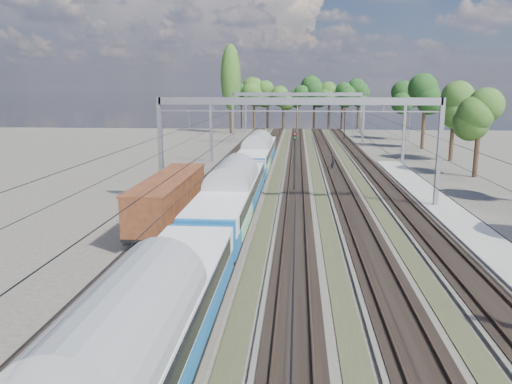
# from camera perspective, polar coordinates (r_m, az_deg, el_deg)

# --- Properties ---
(track_bed) EXTENTS (21.00, 130.00, 0.34)m
(track_bed) POSITION_cam_1_polar(r_m,az_deg,el_deg) (57.05, 4.65, 2.02)
(track_bed) COLOR #47423A
(track_bed) RESTS_ON ground
(platform) EXTENTS (3.00, 70.00, 0.30)m
(platform) POSITION_cam_1_polar(r_m,az_deg,el_deg) (34.80, 24.77, -5.33)
(platform) COLOR gray
(platform) RESTS_ON ground
(catenary) EXTENTS (25.65, 130.00, 9.00)m
(catenary) POSITION_cam_1_polar(r_m,az_deg,el_deg) (64.01, 5.07, 8.75)
(catenary) COLOR gray
(catenary) RESTS_ON ground
(tree_belt) EXTENTS (38.05, 100.74, 12.40)m
(tree_belt) POSITION_cam_1_polar(r_m,az_deg,el_deg) (103.59, 9.34, 10.76)
(tree_belt) COLOR black
(tree_belt) RESTS_ON ground
(poplar) EXTENTS (4.40, 4.40, 19.04)m
(poplar) POSITION_cam_1_polar(r_m,az_deg,el_deg) (110.22, -2.91, 12.89)
(poplar) COLOR black
(poplar) RESTS_ON ground
(emu_train) EXTENTS (3.19, 67.44, 4.67)m
(emu_train) POSITION_cam_1_polar(r_m,az_deg,el_deg) (34.99, -2.79, 0.25)
(emu_train) COLOR black
(emu_train) RESTS_ON ground
(freight_boxcar) EXTENTS (2.76, 13.31, 3.43)m
(freight_boxcar) POSITION_cam_1_polar(r_m,az_deg,el_deg) (36.06, -9.87, -0.63)
(freight_boxcar) COLOR black
(freight_boxcar) RESTS_ON ground
(worker) EXTENTS (0.62, 0.77, 1.84)m
(worker) POSITION_cam_1_polar(r_m,az_deg,el_deg) (61.22, 8.77, 3.36)
(worker) COLOR black
(worker) RESTS_ON ground
(signal_near) EXTENTS (0.39, 0.35, 5.69)m
(signal_near) POSITION_cam_1_polar(r_m,az_deg,el_deg) (47.42, 4.43, 4.32)
(signal_near) COLOR black
(signal_near) RESTS_ON ground
(signal_far) EXTENTS (0.43, 0.40, 5.94)m
(signal_far) POSITION_cam_1_polar(r_m,az_deg,el_deg) (95.57, 10.10, 8.02)
(signal_far) COLOR black
(signal_far) RESTS_ON ground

